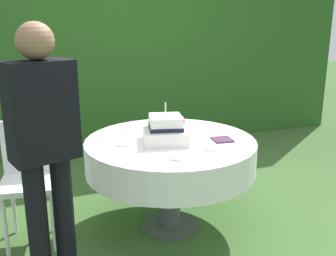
{
  "coord_description": "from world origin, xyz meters",
  "views": [
    {
      "loc": [
        -1.04,
        -2.66,
        1.63
      ],
      "look_at": [
        -0.03,
        -0.02,
        0.82
      ],
      "focal_mm": 42.51,
      "sensor_mm": 36.0,
      "label": 1
    }
  ],
  "objects": [
    {
      "name": "garden_chair",
      "position": [
        -1.01,
        0.23,
        0.54
      ],
      "size": [
        0.46,
        0.46,
        0.89
      ],
      "color": "white",
      "rests_on": "ground_plane"
    },
    {
      "name": "cake_table",
      "position": [
        0.0,
        0.0,
        0.6
      ],
      "size": [
        1.29,
        1.29,
        0.72
      ],
      "color": "#4C4C51",
      "rests_on": "ground_plane"
    },
    {
      "name": "foliage_hedge",
      "position": [
        0.0,
        2.3,
        1.34
      ],
      "size": [
        6.55,
        0.58,
        2.67
      ],
      "primitive_type": "cube",
      "color": "#28561E",
      "rests_on": "ground_plane"
    },
    {
      "name": "serving_plate_left",
      "position": [
        0.2,
        -0.29,
        0.73
      ],
      "size": [
        0.14,
        0.14,
        0.01
      ],
      "primitive_type": "cylinder",
      "color": "white",
      "rests_on": "cake_table"
    },
    {
      "name": "ground_plane",
      "position": [
        0.0,
        0.0,
        0.0
      ],
      "size": [
        20.0,
        20.0,
        0.0
      ],
      "primitive_type": "plane",
      "color": "#3D602D"
    },
    {
      "name": "standing_person",
      "position": [
        -0.93,
        -0.45,
        0.93
      ],
      "size": [
        0.4,
        0.29,
        1.6
      ],
      "color": "black",
      "rests_on": "ground_plane"
    },
    {
      "name": "napkin_stack",
      "position": [
        0.36,
        -0.15,
        0.73
      ],
      "size": [
        0.16,
        0.16,
        0.01
      ],
      "primitive_type": "cube",
      "rotation": [
        0.0,
        0.0,
        -0.11
      ],
      "color": "#4C2D47",
      "rests_on": "cake_table"
    },
    {
      "name": "serving_plate_near",
      "position": [
        -0.21,
        0.4,
        0.73
      ],
      "size": [
        0.1,
        0.1,
        0.01
      ],
      "primitive_type": "cylinder",
      "color": "white",
      "rests_on": "cake_table"
    },
    {
      "name": "serving_plate_right",
      "position": [
        -0.1,
        -0.39,
        0.73
      ],
      "size": [
        0.12,
        0.12,
        0.01
      ],
      "primitive_type": "cylinder",
      "color": "white",
      "rests_on": "cake_table"
    },
    {
      "name": "wedding_cake",
      "position": [
        -0.04,
        -0.03,
        0.81
      ],
      "size": [
        0.39,
        0.39,
        0.3
      ],
      "color": "white",
      "rests_on": "cake_table"
    },
    {
      "name": "serving_plate_far",
      "position": [
        -0.36,
        0.01,
        0.73
      ],
      "size": [
        0.11,
        0.11,
        0.01
      ],
      "primitive_type": "cylinder",
      "color": "white",
      "rests_on": "cake_table"
    }
  ]
}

